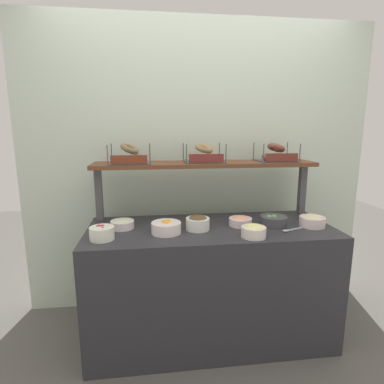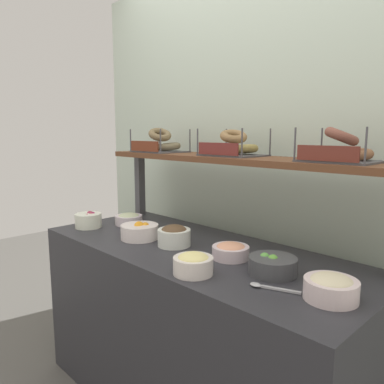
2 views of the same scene
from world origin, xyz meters
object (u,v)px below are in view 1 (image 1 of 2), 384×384
Objects in this scene: bowl_lox_spread at (240,221)px; serving_spoon_near_plate at (290,230)px; bowl_beet_salad at (102,233)px; bagel_basket_poppy at (130,157)px; bowl_chocolate_spread at (198,222)px; bowl_fruit_salad at (166,227)px; bowl_veggie_mix at (273,220)px; bowl_potato_salad at (312,220)px; bowl_egg_salad at (254,231)px; bagel_basket_everything at (204,156)px; bagel_basket_cinnamon_raisin at (276,155)px; bowl_scallion_spread at (122,224)px.

bowl_lox_spread reaches higher than serving_spoon_near_plate.
bowl_beet_salad is 0.62m from bagel_basket_poppy.
bowl_lox_spread is at bearing 9.41° from bowl_chocolate_spread.
bowl_fruit_salad reaches higher than bowl_veggie_mix.
bowl_egg_salad is at bearing -161.21° from bowl_potato_salad.
bagel_basket_everything is (0.71, 0.44, 0.43)m from bowl_beet_salad.
bagel_basket_everything reaches higher than bowl_fruit_salad.
bowl_potato_salad is at bearing -65.99° from bagel_basket_cinnamon_raisin.
bowl_potato_salad is at bearing -2.15° from bowl_chocolate_spread.
bagel_basket_cinnamon_raisin reaches higher than bowl_egg_salad.
bagel_basket_cinnamon_raisin reaches higher than bowl_fruit_salad.
bowl_egg_salad is at bearing -86.22° from bowl_lox_spread.
bagel_basket_everything is at bearing 153.79° from bowl_potato_salad.
bowl_fruit_salad reaches higher than serving_spoon_near_plate.
bowl_potato_salad is 0.59× the size of bagel_basket_everything.
bowl_chocolate_spread is at bearing 169.91° from serving_spoon_near_plate.
bowl_scallion_spread is 0.49m from bagel_basket_poppy.
bowl_potato_salad is at bearing -14.27° from bagel_basket_poppy.
bowl_fruit_salad is 1.13× the size of serving_spoon_near_plate.
bagel_basket_everything is at bearing 31.72° from bowl_beet_salad.
bagel_basket_everything is at bearing 21.00° from bowl_scallion_spread.
bowl_veggie_mix is 1.07m from bowl_scallion_spread.
bowl_scallion_spread is 0.83m from bowl_lox_spread.
bowl_veggie_mix is at bearing -6.65° from bowl_lox_spread.
bowl_veggie_mix reaches higher than serving_spoon_near_plate.
bagel_basket_everything reaches higher than bowl_veggie_mix.
bowl_potato_salad is 0.92m from bagel_basket_everything.
bagel_basket_poppy reaches higher than bowl_scallion_spread.
bowl_lox_spread is (0.94, 0.17, -0.01)m from bowl_beet_salad.
bagel_basket_cinnamon_raisin is (-0.15, 0.35, 0.43)m from bowl_potato_salad.
bowl_potato_salad is at bearing 18.79° from bowl_egg_salad.
bowl_chocolate_spread is at bearing 10.52° from bowl_beet_salad.
bagel_basket_everything is at bearing 179.06° from bagel_basket_cinnamon_raisin.
bowl_lox_spread is at bearing 10.44° from bowl_fruit_salad.
bowl_scallion_spread is (-1.07, 0.07, -0.00)m from bowl_veggie_mix.
bagel_basket_everything is at bearing 140.34° from serving_spoon_near_plate.
bowl_egg_salad is (0.85, -0.29, 0.01)m from bowl_scallion_spread.
bagel_basket_everything is at bearing 3.28° from bagel_basket_poppy.
bowl_potato_salad is 0.82m from bowl_chocolate_spread.
bagel_basket_everything reaches higher than bowl_potato_salad.
bowl_lox_spread is (-0.50, 0.08, -0.01)m from bowl_potato_salad.
bowl_veggie_mix is 1.18m from bowl_beet_salad.
bowl_potato_salad is at bearing 3.38° from bowl_beet_salad.
bowl_scallion_spread is at bearing 161.24° from bowl_egg_salad.
bowl_chocolate_spread is 0.85m from bagel_basket_cinnamon_raisin.
serving_spoon_near_plate is 1.24m from bagel_basket_poppy.
bowl_fruit_salad is at bearing -157.60° from bagel_basket_cinnamon_raisin.
bowl_beet_salad reaches higher than bowl_egg_salad.
bowl_veggie_mix is 0.64× the size of bagel_basket_cinnamon_raisin.
bowl_chocolate_spread is 0.54× the size of bagel_basket_everything.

